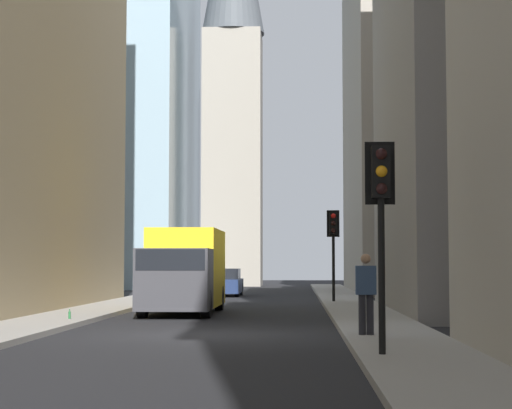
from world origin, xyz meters
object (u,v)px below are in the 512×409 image
(delivery_truck, at_px, (184,270))
(pedestrian, at_px, (366,290))
(traffic_light_midblock, at_px, (333,234))
(traffic_light_foreground, at_px, (381,197))
(discarded_bottle, at_px, (70,315))
(sedan_navy, at_px, (224,283))

(delivery_truck, xyz_separation_m, pedestrian, (-10.16, -5.28, -0.36))
(delivery_truck, distance_m, pedestrian, 11.46)
(delivery_truck, height_order, traffic_light_midblock, traffic_light_midblock)
(traffic_light_foreground, distance_m, pedestrian, 4.45)
(traffic_light_midblock, height_order, discarded_bottle, traffic_light_midblock)
(traffic_light_foreground, height_order, discarded_bottle, traffic_light_foreground)
(traffic_light_foreground, distance_m, traffic_light_midblock, 21.04)
(sedan_navy, bearing_deg, pedestrian, -168.73)
(delivery_truck, bearing_deg, discarded_bottle, 152.72)
(delivery_truck, distance_m, traffic_light_midblock, 8.71)
(traffic_light_foreground, xyz_separation_m, pedestrian, (4.10, -0.05, -1.73))
(sedan_navy, xyz_separation_m, discarded_bottle, (-21.31, 2.57, -0.42))
(pedestrian, bearing_deg, sedan_navy, 11.27)
(traffic_light_midblock, bearing_deg, discarded_bottle, 146.28)
(delivery_truck, xyz_separation_m, discarded_bottle, (-4.98, 2.57, -1.21))
(sedan_navy, distance_m, pedestrian, 27.02)
(traffic_light_midblock, relative_size, pedestrian, 2.13)
(discarded_bottle, bearing_deg, pedestrian, -123.44)
(traffic_light_midblock, relative_size, discarded_bottle, 13.83)
(sedan_navy, distance_m, traffic_light_midblock, 11.14)
(delivery_truck, bearing_deg, pedestrian, -152.55)
(delivery_truck, relative_size, pedestrian, 3.68)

